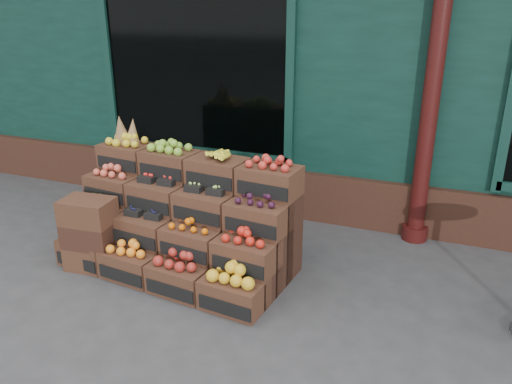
% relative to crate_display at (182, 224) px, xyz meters
% --- Properties ---
extents(ground, '(60.00, 60.00, 0.00)m').
position_rel_crate_display_xyz_m(ground, '(0.96, -0.60, -0.44)').
color(ground, '#38383A').
rests_on(ground, ground).
extents(shop_facade, '(12.00, 6.24, 4.80)m').
position_rel_crate_display_xyz_m(shop_facade, '(0.96, 4.52, 1.96)').
color(shop_facade, black).
rests_on(shop_facade, ground).
extents(crate_display, '(2.36, 1.32, 1.41)m').
position_rel_crate_display_xyz_m(crate_display, '(0.00, 0.00, 0.00)').
color(crate_display, '#44271A').
rests_on(crate_display, ground).
extents(spare_crates, '(0.52, 0.39, 0.74)m').
position_rel_crate_display_xyz_m(spare_crates, '(-0.80, -0.42, -0.07)').
color(spare_crates, '#44271A').
rests_on(spare_crates, ground).
extents(shopkeeper, '(0.92, 0.73, 2.19)m').
position_rel_crate_display_xyz_m(shopkeeper, '(-0.47, 2.06, 0.66)').
color(shopkeeper, '#164F2A').
rests_on(shopkeeper, ground).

